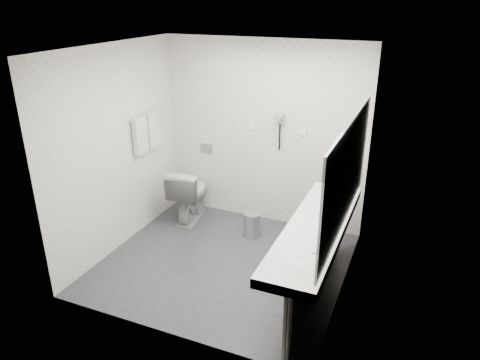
% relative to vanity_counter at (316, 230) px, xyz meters
% --- Properties ---
extents(floor, '(2.80, 2.80, 0.00)m').
position_rel_vanity_counter_xyz_m(floor, '(-1.12, 0.20, -0.80)').
color(floor, '#2E2E33').
rests_on(floor, ground).
extents(ceiling, '(2.80, 2.80, 0.00)m').
position_rel_vanity_counter_xyz_m(ceiling, '(-1.12, 0.20, 1.70)').
color(ceiling, white).
rests_on(ceiling, wall_back).
extents(wall_back, '(2.80, 0.00, 2.80)m').
position_rel_vanity_counter_xyz_m(wall_back, '(-1.12, 1.50, 0.45)').
color(wall_back, silver).
rests_on(wall_back, floor).
extents(wall_front, '(2.80, 0.00, 2.80)m').
position_rel_vanity_counter_xyz_m(wall_front, '(-1.12, -1.10, 0.45)').
color(wall_front, silver).
rests_on(wall_front, floor).
extents(wall_left, '(0.00, 2.60, 2.60)m').
position_rel_vanity_counter_xyz_m(wall_left, '(-2.52, 0.20, 0.45)').
color(wall_left, silver).
rests_on(wall_left, floor).
extents(wall_right, '(0.00, 2.60, 2.60)m').
position_rel_vanity_counter_xyz_m(wall_right, '(0.27, 0.20, 0.45)').
color(wall_right, silver).
rests_on(wall_right, floor).
extents(vanity_counter, '(0.55, 2.20, 0.10)m').
position_rel_vanity_counter_xyz_m(vanity_counter, '(0.00, 0.00, 0.00)').
color(vanity_counter, white).
rests_on(vanity_counter, floor).
extents(vanity_panel, '(0.03, 2.15, 0.75)m').
position_rel_vanity_counter_xyz_m(vanity_panel, '(0.02, 0.00, -0.42)').
color(vanity_panel, gray).
rests_on(vanity_panel, floor).
extents(vanity_post_near, '(0.06, 0.06, 0.75)m').
position_rel_vanity_counter_xyz_m(vanity_post_near, '(0.05, -1.04, -0.42)').
color(vanity_post_near, silver).
rests_on(vanity_post_near, floor).
extents(vanity_post_far, '(0.06, 0.06, 0.75)m').
position_rel_vanity_counter_xyz_m(vanity_post_far, '(0.05, 1.04, -0.42)').
color(vanity_post_far, silver).
rests_on(vanity_post_far, floor).
extents(mirror, '(0.02, 2.20, 1.05)m').
position_rel_vanity_counter_xyz_m(mirror, '(0.26, 0.00, 0.65)').
color(mirror, '#B2BCC6').
rests_on(mirror, wall_right).
extents(basin_near, '(0.40, 0.31, 0.05)m').
position_rel_vanity_counter_xyz_m(basin_near, '(0.00, -0.65, 0.04)').
color(basin_near, white).
rests_on(basin_near, vanity_counter).
extents(basin_far, '(0.40, 0.31, 0.05)m').
position_rel_vanity_counter_xyz_m(basin_far, '(0.00, 0.65, 0.04)').
color(basin_far, white).
rests_on(basin_far, vanity_counter).
extents(faucet_near, '(0.04, 0.04, 0.15)m').
position_rel_vanity_counter_xyz_m(faucet_near, '(0.19, -0.65, 0.12)').
color(faucet_near, silver).
rests_on(faucet_near, vanity_counter).
extents(faucet_far, '(0.04, 0.04, 0.15)m').
position_rel_vanity_counter_xyz_m(faucet_far, '(0.19, 0.65, 0.12)').
color(faucet_far, silver).
rests_on(faucet_far, vanity_counter).
extents(soap_bottle_a, '(0.06, 0.06, 0.12)m').
position_rel_vanity_counter_xyz_m(soap_bottle_a, '(0.12, 0.04, 0.11)').
color(soap_bottle_a, beige).
rests_on(soap_bottle_a, vanity_counter).
extents(soap_bottle_b, '(0.10, 0.10, 0.10)m').
position_rel_vanity_counter_xyz_m(soap_bottle_b, '(0.06, 0.15, 0.10)').
color(soap_bottle_b, beige).
rests_on(soap_bottle_b, vanity_counter).
extents(glass_left, '(0.07, 0.07, 0.12)m').
position_rel_vanity_counter_xyz_m(glass_left, '(0.14, 0.28, 0.11)').
color(glass_left, silver).
rests_on(glass_left, vanity_counter).
extents(glass_right, '(0.06, 0.06, 0.11)m').
position_rel_vanity_counter_xyz_m(glass_right, '(0.14, 0.38, 0.10)').
color(glass_right, silver).
rests_on(glass_right, vanity_counter).
extents(toilet, '(0.53, 0.82, 0.78)m').
position_rel_vanity_counter_xyz_m(toilet, '(-2.05, 1.08, -0.41)').
color(toilet, white).
rests_on(toilet, floor).
extents(flush_plate, '(0.18, 0.02, 0.12)m').
position_rel_vanity_counter_xyz_m(flush_plate, '(-1.98, 1.49, 0.15)').
color(flush_plate, '#B2B5BA').
rests_on(flush_plate, wall_back).
extents(pedal_bin, '(0.27, 0.27, 0.32)m').
position_rel_vanity_counter_xyz_m(pedal_bin, '(-1.05, 0.95, -0.64)').
color(pedal_bin, '#B2B5BA').
rests_on(pedal_bin, floor).
extents(bin_lid, '(0.23, 0.23, 0.02)m').
position_rel_vanity_counter_xyz_m(bin_lid, '(-1.05, 0.95, -0.47)').
color(bin_lid, '#B2B5BA').
rests_on(bin_lid, pedal_bin).
extents(towel_rail, '(0.02, 0.62, 0.02)m').
position_rel_vanity_counter_xyz_m(towel_rail, '(-2.47, 0.75, 0.75)').
color(towel_rail, silver).
rests_on(towel_rail, wall_left).
extents(towel_near, '(0.07, 0.24, 0.48)m').
position_rel_vanity_counter_xyz_m(towel_near, '(-2.46, 0.61, 0.53)').
color(towel_near, silver).
rests_on(towel_near, towel_rail).
extents(towel_far, '(0.07, 0.24, 0.48)m').
position_rel_vanity_counter_xyz_m(towel_far, '(-2.46, 0.89, 0.53)').
color(towel_far, silver).
rests_on(towel_far, towel_rail).
extents(dryer_cradle, '(0.10, 0.04, 0.14)m').
position_rel_vanity_counter_xyz_m(dryer_cradle, '(-0.88, 1.47, 0.70)').
color(dryer_cradle, gray).
rests_on(dryer_cradle, wall_back).
extents(dryer_barrel, '(0.08, 0.14, 0.08)m').
position_rel_vanity_counter_xyz_m(dryer_barrel, '(-0.88, 1.40, 0.73)').
color(dryer_barrel, gray).
rests_on(dryer_barrel, dryer_cradle).
extents(dryer_cord, '(0.02, 0.02, 0.35)m').
position_rel_vanity_counter_xyz_m(dryer_cord, '(-0.88, 1.46, 0.45)').
color(dryer_cord, black).
rests_on(dryer_cord, dryer_cradle).
extents(switch_plate_a, '(0.09, 0.02, 0.09)m').
position_rel_vanity_counter_xyz_m(switch_plate_a, '(-1.27, 1.49, 0.55)').
color(switch_plate_a, white).
rests_on(switch_plate_a, wall_back).
extents(switch_plate_b, '(0.09, 0.02, 0.09)m').
position_rel_vanity_counter_xyz_m(switch_plate_b, '(-0.57, 1.49, 0.55)').
color(switch_plate_b, white).
rests_on(switch_plate_b, wall_back).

